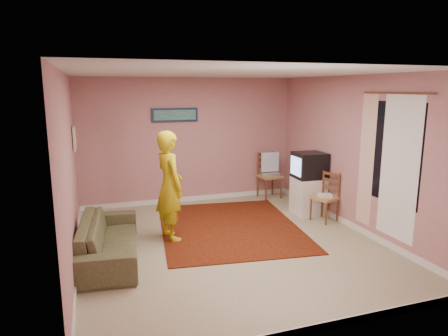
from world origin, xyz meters
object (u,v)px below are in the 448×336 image
object	(u,v)px
chair_b	(325,192)
person	(170,186)
crt_tv	(309,165)
sofa	(109,239)
chair_a	(270,171)
tv_cabinet	(308,196)

from	to	relation	value
chair_b	person	size ratio (longest dim) A/B	0.29
crt_tv	sofa	size ratio (longest dim) A/B	0.30
crt_tv	chair_b	world-z (taller)	crt_tv
person	chair_b	bearing A→B (deg)	-103.40
chair_a	sofa	distance (m)	4.16
tv_cabinet	chair_b	xyz separation A→B (m)	(0.05, -0.49, 0.19)
chair_a	person	size ratio (longest dim) A/B	0.31
chair_a	tv_cabinet	bearing A→B (deg)	-85.70
chair_b	sofa	size ratio (longest dim) A/B	0.26
tv_cabinet	sofa	distance (m)	3.86
tv_cabinet	chair_a	size ratio (longest dim) A/B	1.30
chair_a	person	distance (m)	3.08
chair_b	person	xyz separation A→B (m)	(-2.82, 0.04, 0.33)
crt_tv	sofa	xyz separation A→B (m)	(-3.74, -0.92, -0.66)
sofa	chair_a	bearing A→B (deg)	-52.30
sofa	person	world-z (taller)	person
tv_cabinet	chair_b	size ratio (longest dim) A/B	1.39
tv_cabinet	chair_b	distance (m)	0.52
tv_cabinet	chair_a	distance (m)	1.31
tv_cabinet	sofa	size ratio (longest dim) A/B	0.36
chair_a	person	world-z (taller)	person
tv_cabinet	sofa	bearing A→B (deg)	-166.17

